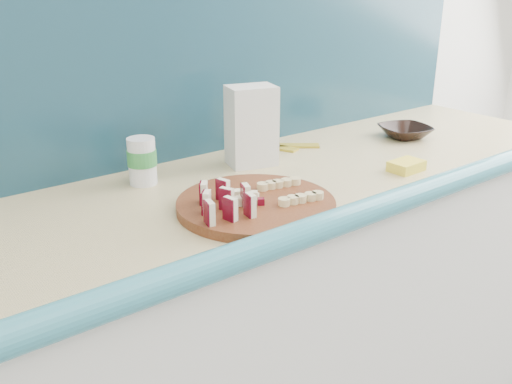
{
  "coord_description": "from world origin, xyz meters",
  "views": [
    {
      "loc": [
        -0.71,
        0.44,
        1.4
      ],
      "look_at": [
        -0.0,
        1.36,
        0.95
      ],
      "focal_mm": 40.0,
      "sensor_mm": 36.0,
      "label": 1
    }
  ],
  "objects": [
    {
      "name": "kitchen_counter",
      "position": [
        0.1,
        1.5,
        0.46
      ],
      "size": [
        2.2,
        0.63,
        0.91
      ],
      "color": "white",
      "rests_on": "ground"
    },
    {
      "name": "backsplash",
      "position": [
        0.1,
        1.79,
        1.16
      ],
      "size": [
        2.2,
        0.02,
        0.5
      ],
      "primitive_type": "cube",
      "color": "teal",
      "rests_on": "kitchen_counter"
    },
    {
      "name": "cutting_board",
      "position": [
        -0.0,
        1.36,
        0.92
      ],
      "size": [
        0.41,
        0.41,
        0.02
      ],
      "primitive_type": "cylinder",
      "rotation": [
        0.0,
        0.0,
        -0.19
      ],
      "color": "#4F2111",
      "rests_on": "kitchen_counter"
    },
    {
      "name": "apple_wedges",
      "position": [
        -0.09,
        1.35,
        0.96
      ],
      "size": [
        0.13,
        0.15,
        0.05
      ],
      "color": "#F4E4C3",
      "rests_on": "cutting_board"
    },
    {
      "name": "apple_chunks",
      "position": [
        -0.03,
        1.36,
        0.94
      ],
      "size": [
        0.06,
        0.06,
        0.02
      ],
      "color": "beige",
      "rests_on": "cutting_board"
    },
    {
      "name": "banana_slices",
      "position": [
        0.08,
        1.34,
        0.94
      ],
      "size": [
        0.13,
        0.15,
        0.02
      ],
      "color": "#DCC486",
      "rests_on": "cutting_board"
    },
    {
      "name": "brown_bowl",
      "position": [
        0.73,
        1.53,
        0.93
      ],
      "size": [
        0.19,
        0.19,
        0.04
      ],
      "primitive_type": "imported",
      "rotation": [
        0.0,
        0.0,
        -0.29
      ],
      "color": "black",
      "rests_on": "kitchen_counter"
    },
    {
      "name": "flour_bag",
      "position": [
        0.18,
        1.62,
        1.02
      ],
      "size": [
        0.14,
        0.12,
        0.21
      ],
      "primitive_type": "cube",
      "rotation": [
        0.0,
        0.0,
        -0.27
      ],
      "color": "silver",
      "rests_on": "kitchen_counter"
    },
    {
      "name": "canister",
      "position": [
        -0.12,
        1.66,
        0.97
      ],
      "size": [
        0.07,
        0.07,
        0.12
      ],
      "rotation": [
        0.0,
        0.0,
        -0.39
      ],
      "color": "white",
      "rests_on": "kitchen_counter"
    },
    {
      "name": "sponge",
      "position": [
        0.47,
        1.32,
        0.92
      ],
      "size": [
        0.09,
        0.07,
        0.03
      ],
      "primitive_type": "cube",
      "rotation": [
        0.0,
        0.0,
        0.03
      ],
      "color": "yellow",
      "rests_on": "kitchen_counter"
    },
    {
      "name": "banana_peel",
      "position": [
        0.32,
        1.69,
        0.91
      ],
      "size": [
        0.23,
        0.19,
        0.01
      ],
      "rotation": [
        0.0,
        0.0,
        0.22
      ],
      "color": "yellow",
      "rests_on": "kitchen_counter"
    }
  ]
}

